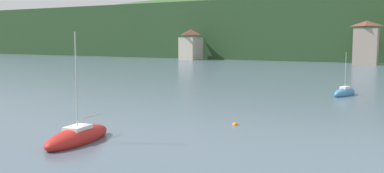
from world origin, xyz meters
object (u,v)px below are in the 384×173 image
object	(u,v)px
sailboat_mid_1	(78,137)
shore_building_west	(191,45)
sailboat_far_3	(345,93)
mooring_buoy_mid	(235,125)
shore_building_westcentral	(366,43)

from	to	relation	value
sailboat_mid_1	shore_building_west	bearing A→B (deg)	-162.14
sailboat_mid_1	sailboat_far_3	distance (m)	29.48
shore_building_west	sailboat_mid_1	xyz separation A→B (m)	(42.40, -86.64, -3.73)
shore_building_west	sailboat_mid_1	bearing A→B (deg)	-63.92
shore_building_west	mooring_buoy_mid	size ratio (longest dim) A/B	21.45
shore_building_westcentral	sailboat_mid_1	world-z (taller)	shore_building_westcentral
shore_building_west	sailboat_mid_1	distance (m)	96.53
sailboat_mid_1	mooring_buoy_mid	world-z (taller)	sailboat_mid_1
sailboat_far_3	shore_building_westcentral	bearing A→B (deg)	-159.54
mooring_buoy_mid	shore_building_westcentral	bearing A→B (deg)	92.08
shore_building_west	shore_building_westcentral	distance (m)	45.24
shore_building_west	shore_building_westcentral	size ratio (longest dim) A/B	0.86
shore_building_westcentral	sailboat_mid_1	size ratio (longest dim) A/B	1.51
shore_building_west	mooring_buoy_mid	xyz separation A→B (m)	(48.00, -77.94, -4.03)
sailboat_mid_1	sailboat_far_3	size ratio (longest dim) A/B	1.38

